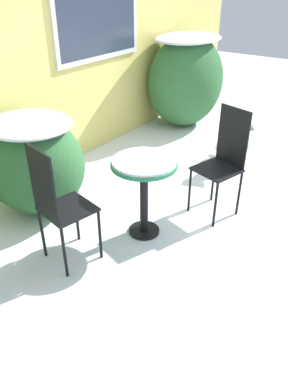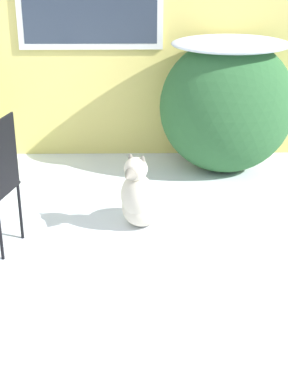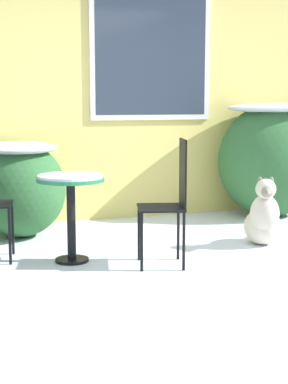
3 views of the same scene
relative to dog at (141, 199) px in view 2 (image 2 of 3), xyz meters
name	(u,v)px [view 2 (image 2 of 3)]	position (x,y,z in m)	size (l,w,h in m)	color
house_wall	(29,11)	(-1.10, 1.75, 1.27)	(8.00, 0.10, 2.97)	#E5D16B
shrub_middle	(227,103)	(0.86, 1.24, 0.46)	(1.33, 1.04, 1.34)	#2D6033
dog	(141,199)	(0.00, 0.00, 0.00)	(0.50, 0.63, 0.67)	beige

